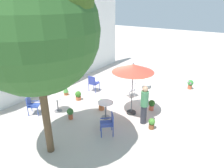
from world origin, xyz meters
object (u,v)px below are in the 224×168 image
Objects in this scene: potted_plant_2 at (101,104)px; potted_plant_7 at (190,84)px; shade_tree at (34,28)px; standing_person at (144,105)px; patio_chair_1 at (131,88)px; potted_plant_5 at (152,123)px; potted_plant_0 at (142,75)px; patio_chair_4 at (109,122)px; potted_plant_3 at (78,95)px; cafe_table_0 at (106,107)px; patio_chair_3 at (32,104)px; cafe_table_1 at (57,101)px; patio_chair_0 at (146,80)px; potted_plant_6 at (70,113)px; patio_chair_2 at (93,82)px; patio_umbrella_0 at (133,69)px; potted_plant_1 at (66,90)px; potted_plant_4 at (152,104)px.

potted_plant_7 is at bearing -30.37° from potted_plant_2.
standing_person is at bearing -30.61° from shade_tree.
potted_plant_5 is at bearing -135.10° from patio_chair_1.
patio_chair_4 is at bearing -165.33° from potted_plant_0.
patio_chair_4 is 1.70m from standing_person.
standing_person reaches higher than patio_chair_1.
patio_chair_1 is at bearing 40.66° from standing_person.
potted_plant_3 is (0.15, 1.65, -0.04)m from potted_plant_2.
patio_chair_3 is at bearing 118.43° from cafe_table_0.
cafe_table_1 is at bearing -43.81° from patio_chair_3.
patio_chair_0 reaches higher than potted_plant_6.
potted_plant_2 is (1.28, -1.63, -0.23)m from cafe_table_1.
cafe_table_0 is at bearing -130.44° from patio_chair_2.
potted_plant_0 is at bearing 14.26° from patio_chair_1.
patio_umbrella_0 reaches higher than standing_person.
potted_plant_2 is 0.32× the size of standing_person.
cafe_table_1 is 3.96m from patio_chair_1.
standing_person is (1.46, -0.79, 0.36)m from patio_chair_4.
standing_person is at bearing -70.43° from cafe_table_1.
patio_chair_3 is 1.73× the size of potted_plant_0.
potted_plant_6 is at bearing 150.97° from potted_plant_7.
potted_plant_2 is 1.11× the size of potted_plant_3.
patio_chair_1 is 2.87m from potted_plant_3.
potted_plant_1 is at bearing 50.20° from potted_plant_6.
potted_plant_3 is 0.29× the size of standing_person.
patio_chair_0 is 4.69m from potted_plant_1.
standing_person is (1.52, -2.83, 0.59)m from potted_plant_6.
potted_plant_2 is at bearing 167.53° from patio_chair_1.
patio_chair_2 is 1.94× the size of potted_plant_3.
patio_chair_2 is (2.74, 0.04, 0.03)m from cafe_table_1.
potted_plant_6 is at bearing 162.58° from patio_chair_1.
potted_plant_1 is at bearing 88.29° from standing_person.
potted_plant_7 is at bearing -37.02° from patio_chair_3.
potted_plant_5 is (-1.58, -4.33, -0.30)m from patio_chair_2.
potted_plant_5 is (-5.01, -2.91, -0.02)m from potted_plant_0.
patio_chair_4 reaches higher than potted_plant_4.
patio_chair_0 is 1.98× the size of potted_plant_5.
patio_chair_0 reaches higher than potted_plant_5.
patio_chair_4 is at bearing -138.84° from cafe_table_0.
standing_person reaches higher than patio_chair_0.
shade_tree reaches higher than cafe_table_1.
patio_chair_1 reaches higher than cafe_table_1.
shade_tree is at bearing 172.21° from cafe_table_0.
potted_plant_0 is at bearing 30.14° from potted_plant_5.
potted_plant_1 is (2.32, 0.23, -0.19)m from patio_chair_3.
potted_plant_0 is at bearing -16.38° from potted_plant_3.
standing_person is at bearing -139.34° from patio_chair_1.
potted_plant_7 is (0.06, -3.16, 0.05)m from potted_plant_0.
potted_plant_0 is at bearing -17.18° from patio_chair_3.
patio_umbrella_0 is 5.07m from potted_plant_7.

